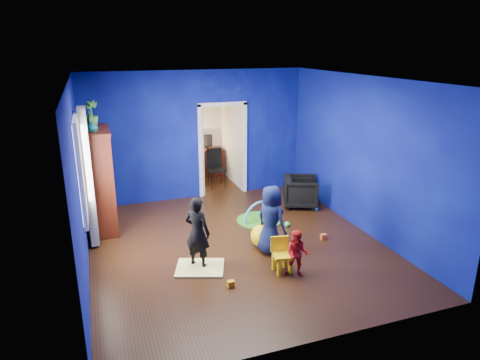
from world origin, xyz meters
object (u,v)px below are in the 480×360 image
object	(u,v)px
toddler_red	(297,254)
play_mat	(259,220)
child_navy	(271,220)
armchair	(301,192)
vase	(92,127)
folding_chair	(216,169)
child_black	(197,232)
study_desk	(206,163)
crt_tv	(100,178)
hopper_ball	(262,236)
tv_armoire	(98,180)
kid_chair	(282,257)

from	to	relation	value
toddler_red	play_mat	size ratio (longest dim) A/B	0.83
child_navy	armchair	bearing A→B (deg)	-63.32
armchair	vase	bearing A→B (deg)	114.70
child_navy	folding_chair	bearing A→B (deg)	-25.91
child_black	child_navy	distance (m)	1.29
child_black	study_desk	bearing A→B (deg)	-62.92
crt_tv	folding_chair	distance (m)	3.32
child_navy	hopper_ball	bearing A→B (deg)	-12.49
tv_armoire	armchair	bearing A→B (deg)	-2.51
hopper_ball	play_mat	world-z (taller)	hopper_ball
play_mat	folding_chair	size ratio (longest dim) A/B	0.98
folding_chair	kid_chair	bearing A→B (deg)	-92.81
hopper_ball	play_mat	xyz separation A→B (m)	(0.38, 1.09, -0.19)
child_navy	hopper_ball	world-z (taller)	child_navy
toddler_red	play_mat	bearing A→B (deg)	115.61
kid_chair	folding_chair	world-z (taller)	folding_chair
crt_tv	play_mat	world-z (taller)	crt_tv
crt_tv	folding_chair	world-z (taller)	crt_tv
folding_chair	crt_tv	bearing A→B (deg)	-148.20
vase	tv_armoire	distance (m)	1.12
hopper_ball	kid_chair	size ratio (longest dim) A/B	0.82
tv_armoire	play_mat	xyz separation A→B (m)	(3.01, -0.66, -0.97)
armchair	child_black	size ratio (longest dim) A/B	0.62
tv_armoire	hopper_ball	bearing A→B (deg)	-33.73
child_black	study_desk	xyz separation A→B (m)	(1.42, 4.74, -0.22)
vase	study_desk	xyz separation A→B (m)	(2.82, 2.98, -1.68)
armchair	study_desk	bearing A→B (deg)	48.60
vase	study_desk	distance (m)	4.44
armchair	child_black	bearing A→B (deg)	146.99
vase	hopper_ball	bearing A→B (deg)	-28.98
study_desk	hopper_ball	bearing A→B (deg)	-92.41
kid_chair	hopper_ball	bearing A→B (deg)	98.72
toddler_red	kid_chair	bearing A→B (deg)	159.18
tv_armoire	folding_chair	world-z (taller)	tv_armoire
hopper_ball	folding_chair	size ratio (longest dim) A/B	0.45
armchair	kid_chair	size ratio (longest dim) A/B	1.46
toddler_red	folding_chair	world-z (taller)	folding_chair
armchair	play_mat	size ratio (longest dim) A/B	0.81
crt_tv	hopper_ball	distance (m)	3.24
armchair	toddler_red	bearing A→B (deg)	174.97
child_navy	toddler_red	size ratio (longest dim) A/B	1.60
armchair	hopper_ball	size ratio (longest dim) A/B	1.77
tv_armoire	study_desk	world-z (taller)	tv_armoire
toddler_red	play_mat	world-z (taller)	toddler_red
child_navy	crt_tv	xyz separation A→B (m)	(-2.64, 2.01, 0.42)
toddler_red	crt_tv	world-z (taller)	crt_tv
child_black	hopper_ball	bearing A→B (deg)	-122.59
study_desk	armchair	bearing A→B (deg)	-64.50
toddler_red	child_black	bearing A→B (deg)	-178.41
child_navy	hopper_ball	size ratio (longest dim) A/B	2.92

